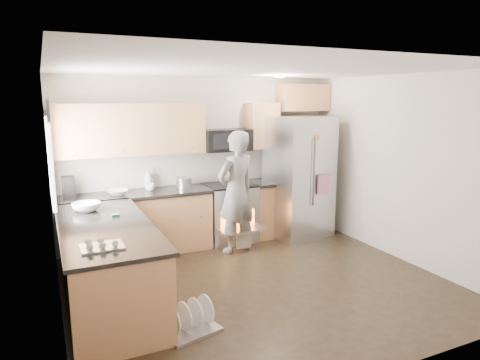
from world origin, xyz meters
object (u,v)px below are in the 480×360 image
stove_range (229,199)px  person (236,192)px  refrigerator (299,177)px  dish_rack (190,323)px

stove_range → person: size_ratio=0.99×
refrigerator → dish_rack: bearing=-150.8°
person → dish_rack: (-1.36, -1.88, -0.82)m
stove_range → person: (-0.11, -0.50, 0.23)m
stove_range → person: 0.56m
dish_rack → stove_range: bearing=58.4°
refrigerator → person: size_ratio=1.10×
stove_range → dish_rack: (-1.46, -2.38, -0.59)m
refrigerator → dish_rack: (-2.61, -2.13, -0.91)m
refrigerator → stove_range: bearing=158.1°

